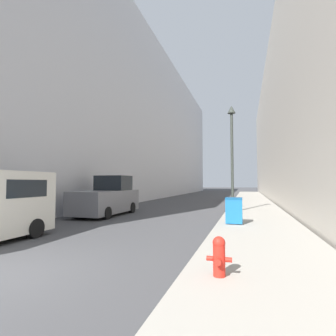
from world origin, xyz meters
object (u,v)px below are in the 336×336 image
at_px(fire_hydrant, 219,255).
at_px(lamppost, 232,146).
at_px(pickup_truck, 107,198).
at_px(trash_bin, 234,210).

height_order(fire_hydrant, lamppost, lamppost).
bearing_deg(pickup_truck, fire_hydrant, -49.74).
relative_size(fire_hydrant, lamppost, 0.11).
relative_size(fire_hydrant, pickup_truck, 0.15).
distance_m(fire_hydrant, trash_bin, 6.44).
xyz_separation_m(fire_hydrant, pickup_truck, (-7.14, 8.43, 0.44)).
bearing_deg(fire_hydrant, lamppost, 91.51).
relative_size(fire_hydrant, trash_bin, 0.66).
height_order(trash_bin, lamppost, lamppost).
xyz_separation_m(trash_bin, lamppost, (-0.27, 4.48, 3.31)).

